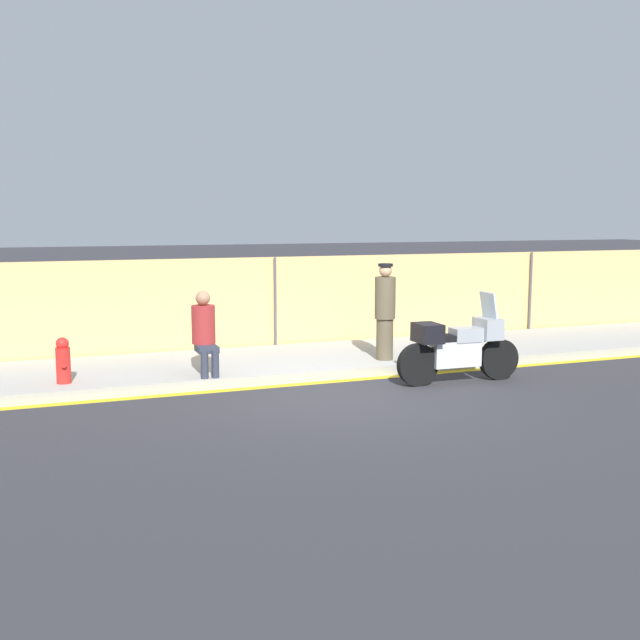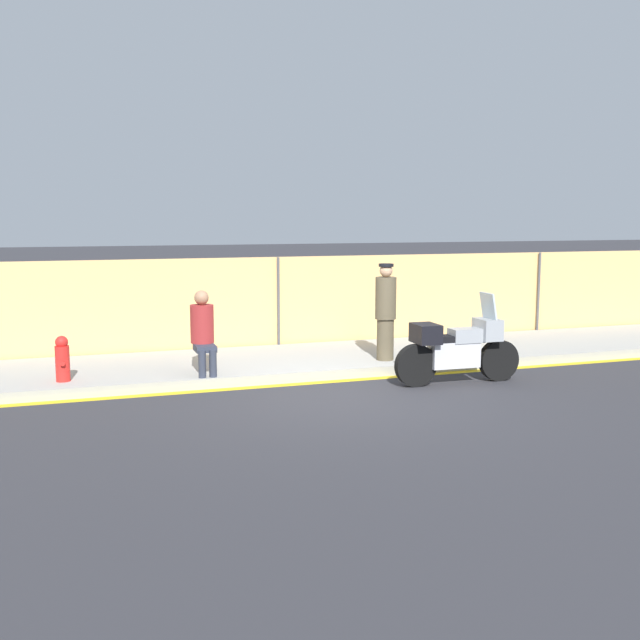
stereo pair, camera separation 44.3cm
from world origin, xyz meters
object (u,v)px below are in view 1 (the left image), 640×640
at_px(person_seated_on_curb, 204,328).
at_px(fire_hydrant, 63,361).
at_px(officer_standing, 385,311).
at_px(motorcycle, 458,347).

relative_size(person_seated_on_curb, fire_hydrant, 1.89).
relative_size(officer_standing, person_seated_on_curb, 1.27).
height_order(motorcycle, fire_hydrant, motorcycle).
height_order(motorcycle, person_seated_on_curb, person_seated_on_curb).
distance_m(motorcycle, officer_standing, 1.60).
relative_size(motorcycle, person_seated_on_curb, 1.62).
height_order(person_seated_on_curb, fire_hydrant, person_seated_on_curb).
bearing_deg(person_seated_on_curb, fire_hydrant, 178.29).
distance_m(officer_standing, person_seated_on_curb, 3.19).
xyz_separation_m(motorcycle, person_seated_on_curb, (-3.82, 1.32, 0.32)).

